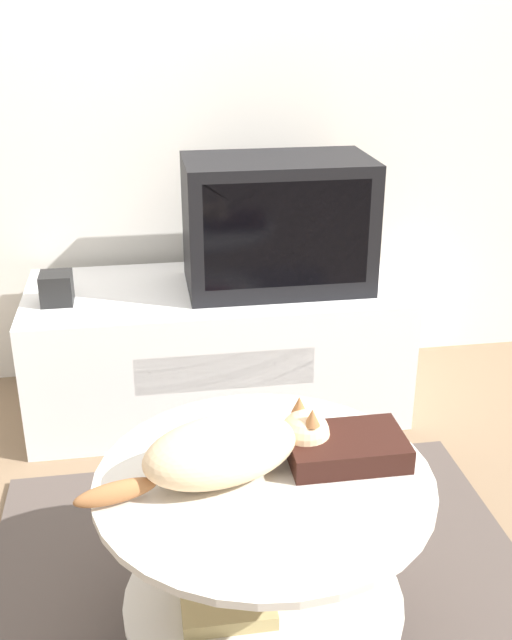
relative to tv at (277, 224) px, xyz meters
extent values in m
plane|color=#7F664C|center=(-0.22, -1.14, -0.72)|extent=(12.00, 12.00, 0.00)
cube|color=silver|center=(-0.22, 0.40, 0.58)|extent=(8.00, 0.05, 2.60)
cube|color=#4C423D|center=(-0.22, -1.14, -0.71)|extent=(1.47, 1.47, 0.02)
cube|color=white|center=(-0.23, 0.01, -0.48)|extent=(1.37, 0.60, 0.49)
cube|color=silver|center=(-0.23, -0.28, -0.43)|extent=(0.62, 0.01, 0.14)
cube|color=black|center=(0.00, 0.00, 0.00)|extent=(0.65, 0.38, 0.46)
cube|color=black|center=(0.00, -0.18, 0.01)|extent=(0.56, 0.01, 0.36)
cube|color=black|center=(-0.78, -0.06, -0.18)|extent=(0.11, 0.11, 0.11)
cylinder|color=#B2B2B7|center=(-0.25, -1.19, -0.70)|extent=(0.32, 0.32, 0.01)
cylinder|color=#B7B7BC|center=(-0.25, -1.19, -0.47)|extent=(0.04, 0.04, 0.46)
cylinder|color=beige|center=(-0.25, -1.19, -0.57)|extent=(0.66, 0.66, 0.01)
cylinder|color=beige|center=(-0.25, -1.19, -0.24)|extent=(0.75, 0.75, 0.02)
cube|color=tan|center=(-0.34, -1.21, -0.54)|extent=(0.21, 0.18, 0.04)
cube|color=maroon|center=(-0.17, -1.14, -0.55)|extent=(0.17, 0.12, 0.01)
cube|color=black|center=(-0.05, -1.14, -0.20)|extent=(0.27, 0.17, 0.06)
ellipsoid|color=beige|center=(-0.34, -1.17, -0.16)|extent=(0.39, 0.29, 0.14)
sphere|color=beige|center=(-0.14, -1.11, -0.17)|extent=(0.11, 0.11, 0.11)
cone|color=#996038|center=(-0.15, -1.09, -0.11)|extent=(0.04, 0.04, 0.04)
cone|color=#996038|center=(-0.13, -1.14, -0.11)|extent=(0.04, 0.04, 0.04)
ellipsoid|color=#996038|center=(-0.57, -1.23, -0.20)|extent=(0.18, 0.09, 0.05)
camera|label=1|loc=(-0.48, -2.54, 0.74)|focal=42.00mm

